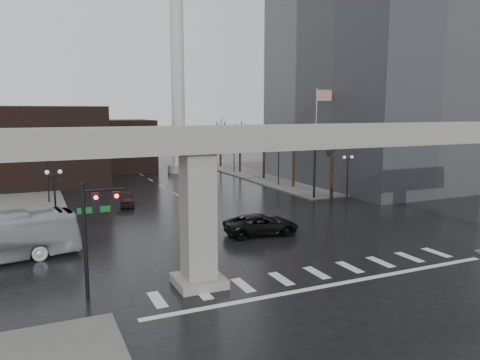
{
  "coord_description": "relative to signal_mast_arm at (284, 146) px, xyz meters",
  "views": [
    {
      "loc": [
        -15.08,
        -23.29,
        9.52
      ],
      "look_at": [
        -1.22,
        7.29,
        4.5
      ],
      "focal_mm": 35.0,
      "sensor_mm": 36.0,
      "label": 1
    }
  ],
  "objects": [
    {
      "name": "lamp_right_2",
      "position": [
        4.51,
        23.2,
        -2.36
      ],
      "size": [
        1.22,
        0.32,
        5.11
      ],
      "color": "black",
      "rests_on": "ground"
    },
    {
      "name": "signal_mast_arm",
      "position": [
        0.0,
        0.0,
        0.0
      ],
      "size": [
        12.12,
        0.43,
        8.0
      ],
      "color": "black",
      "rests_on": "ground"
    },
    {
      "name": "pickup_truck",
      "position": [
        -8.08,
        -10.8,
        -5.03
      ],
      "size": [
        6.02,
        3.24,
        1.61
      ],
      "primitive_type": "imported",
      "rotation": [
        0.0,
        0.0,
        1.47
      ],
      "color": "black",
      "rests_on": "ground"
    },
    {
      "name": "lamp_left_1",
      "position": [
        -22.49,
        9.2,
        -2.36
      ],
      "size": [
        1.22,
        0.32,
        5.11
      ],
      "color": "black",
      "rests_on": "ground"
    },
    {
      "name": "lamp_right_0",
      "position": [
        4.51,
        -4.8,
        -2.36
      ],
      "size": [
        1.22,
        0.32,
        5.11
      ],
      "color": "black",
      "rests_on": "ground"
    },
    {
      "name": "signal_left_pole",
      "position": [
        -21.24,
        -18.3,
        -1.76
      ],
      "size": [
        2.3,
        0.3,
        6.0
      ],
      "color": "black",
      "rests_on": "ground"
    },
    {
      "name": "smokestack",
      "position": [
        -2.99,
        27.2,
        7.52
      ],
      "size": [
        3.6,
        3.6,
        30.0
      ],
      "color": "#BBBAB6",
      "rests_on": "ground"
    },
    {
      "name": "building_far_left",
      "position": [
        -22.99,
        23.2,
        -0.83
      ],
      "size": [
        16.0,
        14.0,
        10.0
      ],
      "primitive_type": "cube",
      "color": "black",
      "rests_on": "ground"
    },
    {
      "name": "lamp_left_0",
      "position": [
        -22.49,
        -4.8,
        -2.36
      ],
      "size": [
        1.22,
        0.32,
        5.11
      ],
      "color": "black",
      "rests_on": "ground"
    },
    {
      "name": "sidewalk_ne",
      "position": [
        17.01,
        17.2,
        -5.75
      ],
      "size": [
        28.0,
        36.0,
        0.15
      ],
      "primitive_type": "cube",
      "color": "slate",
      "rests_on": "ground"
    },
    {
      "name": "tree_right_3",
      "position": [
        5.54,
        23.22,
        -2.85
      ],
      "size": [
        1.11,
        1.66,
        8.02
      ],
      "color": "black",
      "rests_on": "ground"
    },
    {
      "name": "lamp_right_1",
      "position": [
        4.51,
        9.2,
        -2.36
      ],
      "size": [
        1.22,
        0.32,
        5.11
      ],
      "color": "black",
      "rests_on": "ground"
    },
    {
      "name": "tree_right_2",
      "position": [
        5.54,
        15.22,
        -2.91
      ],
      "size": [
        1.1,
        1.63,
        7.85
      ],
      "color": "black",
      "rests_on": "ground"
    },
    {
      "name": "lamp_left_2",
      "position": [
        -22.49,
        23.2,
        -2.36
      ],
      "size": [
        1.22,
        0.32,
        5.11
      ],
      "color": "black",
      "rests_on": "ground"
    },
    {
      "name": "tree_right_4",
      "position": [
        5.54,
        31.22,
        -2.79
      ],
      "size": [
        1.12,
        1.69,
        8.19
      ],
      "color": "black",
      "rests_on": "ground"
    },
    {
      "name": "flagpole_assembly",
      "position": [
        6.3,
        3.2,
        1.7
      ],
      "size": [
        2.06,
        0.12,
        12.0
      ],
      "color": "silver",
      "rests_on": "ground"
    },
    {
      "name": "far_car",
      "position": [
        -15.58,
        4.82,
        -5.06
      ],
      "size": [
        2.56,
        4.76,
        1.54
      ],
      "primitive_type": "imported",
      "rotation": [
        0.0,
        0.0,
        -0.17
      ],
      "color": "black",
      "rests_on": "ground"
    },
    {
      "name": "office_tower",
      "position": [
        19.01,
        7.2,
        15.17
      ],
      "size": [
        22.0,
        26.0,
        42.0
      ],
      "primitive_type": "cube",
      "color": "slate",
      "rests_on": "ground"
    },
    {
      "name": "ground",
      "position": [
        -8.99,
        -18.8,
        -5.83
      ],
      "size": [
        160.0,
        160.0,
        0.0
      ],
      "primitive_type": "plane",
      "color": "black",
      "rests_on": "ground"
    },
    {
      "name": "building_far_mid",
      "position": [
        -10.99,
        33.2,
        -1.83
      ],
      "size": [
        10.0,
        10.0,
        8.0
      ],
      "primitive_type": "cube",
      "color": "black",
      "rests_on": "ground"
    },
    {
      "name": "tree_right_1",
      "position": [
        5.54,
        7.22,
        -2.98
      ],
      "size": [
        1.09,
        1.61,
        7.67
      ],
      "color": "black",
      "rests_on": "ground"
    },
    {
      "name": "tree_right_0",
      "position": [
        5.54,
        -0.78,
        -3.04
      ],
      "size": [
        1.09,
        1.58,
        7.5
      ],
      "color": "black",
      "rests_on": "ground"
    },
    {
      "name": "elevated_guideway",
      "position": [
        -7.73,
        -18.8,
        1.05
      ],
      "size": [
        48.0,
        2.6,
        8.7
      ],
      "color": "gray",
      "rests_on": "ground"
    }
  ]
}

